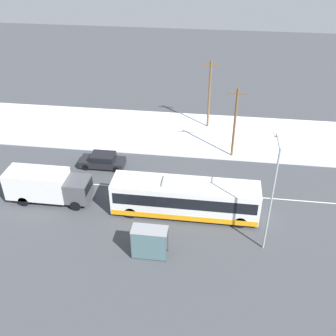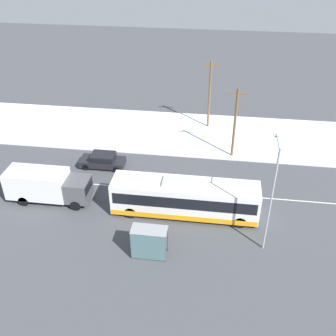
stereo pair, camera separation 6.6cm
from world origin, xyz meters
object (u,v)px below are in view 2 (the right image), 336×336
(pedestrian_at_stop, at_px, (163,235))
(streetlamp, at_px, (272,186))
(bus_shelter, at_px, (149,240))
(box_truck, at_px, (47,185))
(sedan_car, at_px, (103,160))
(utility_pole_snowlot, at_px, (210,94))
(city_bus, at_px, (185,198))
(utility_pole_roadside, at_px, (235,122))

(pedestrian_at_stop, xyz_separation_m, streetlamp, (7.33, 1.15, 4.25))
(pedestrian_at_stop, relative_size, bus_shelter, 0.64)
(bus_shelter, distance_m, streetlamp, 9.21)
(box_truck, relative_size, pedestrian_at_stop, 4.36)
(pedestrian_at_stop, bearing_deg, sedan_car, 126.54)
(box_truck, xyz_separation_m, bus_shelter, (9.70, -5.51, 0.10))
(bus_shelter, bearing_deg, box_truck, 150.39)
(sedan_car, bearing_deg, box_truck, 61.70)
(box_truck, distance_m, utility_pole_snowlot, 20.43)
(streetlamp, bearing_deg, bus_shelter, -162.44)
(box_truck, xyz_separation_m, sedan_car, (3.13, 5.80, -0.79))
(sedan_car, bearing_deg, streetlamp, 149.18)
(city_bus, bearing_deg, bus_shelter, -110.44)
(pedestrian_at_stop, distance_m, utility_pole_roadside, 14.79)
(city_bus, xyz_separation_m, sedan_car, (-8.55, 6.01, -0.76))
(box_truck, distance_m, utility_pole_roadside, 18.33)
(bus_shelter, xyz_separation_m, streetlamp, (8.10, 2.56, 3.57))
(streetlamp, bearing_deg, utility_pole_roadside, 100.44)
(box_truck, relative_size, utility_pole_snowlot, 0.89)
(bus_shelter, relative_size, streetlamp, 0.30)
(bus_shelter, bearing_deg, streetlamp, 17.56)
(pedestrian_at_stop, bearing_deg, city_bus, 72.77)
(sedan_car, relative_size, pedestrian_at_stop, 2.68)
(sedan_car, xyz_separation_m, pedestrian_at_stop, (7.34, -9.91, 0.21))
(sedan_car, height_order, pedestrian_at_stop, pedestrian_at_stop)
(sedan_car, distance_m, pedestrian_at_stop, 12.33)
(box_truck, relative_size, utility_pole_roadside, 0.96)
(sedan_car, distance_m, utility_pole_snowlot, 14.24)
(utility_pole_roadside, xyz_separation_m, utility_pole_snowlot, (-2.76, 6.26, 0.28))
(box_truck, bearing_deg, utility_pole_snowlot, 51.09)
(utility_pole_snowlot, bearing_deg, city_bus, -93.79)
(pedestrian_at_stop, bearing_deg, streetlamp, 8.95)
(streetlamp, bearing_deg, sedan_car, 149.18)
(pedestrian_at_stop, bearing_deg, utility_pole_roadside, 69.72)
(streetlamp, bearing_deg, utility_pole_snowlot, 105.12)
(city_bus, xyz_separation_m, streetlamp, (6.12, -2.74, 3.69))
(pedestrian_at_stop, distance_m, bus_shelter, 1.74)
(city_bus, height_order, box_truck, city_bus)
(box_truck, bearing_deg, pedestrian_at_stop, -21.40)
(pedestrian_at_stop, xyz_separation_m, bus_shelter, (-0.77, -1.41, 0.68))
(city_bus, relative_size, streetlamp, 1.39)
(box_truck, xyz_separation_m, utility_pole_roadside, (15.50, 9.52, 2.25))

